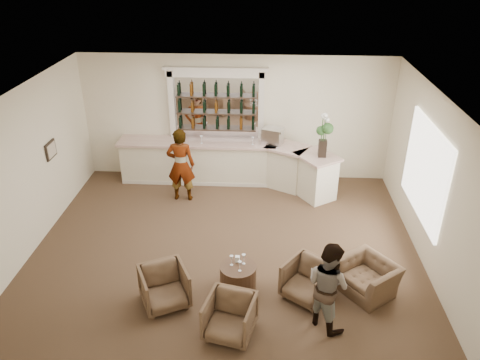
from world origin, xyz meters
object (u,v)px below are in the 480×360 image
object	(u,v)px
bar_counter	(229,164)
armchair_center	(230,317)
armchair_left	(164,287)
flower_vase	(324,132)
guest	(328,285)
sommelier	(181,165)
cocktail_table	(238,277)
espresso_machine	(273,136)
armchair_far	(368,277)
armchair_right	(308,280)

from	to	relation	value
bar_counter	armchair_center	bearing A→B (deg)	-85.31
armchair_left	flower_vase	world-z (taller)	flower_vase
guest	sommelier	bearing A→B (deg)	-4.28
cocktail_table	flower_vase	size ratio (longest dim) A/B	0.61
bar_counter	espresso_machine	size ratio (longest dim) A/B	11.94
armchair_far	armchair_right	bearing A→B (deg)	-117.47
bar_counter	espresso_machine	world-z (taller)	espresso_machine
bar_counter	armchair_left	size ratio (longest dim) A/B	7.11
guest	armchair_far	size ratio (longest dim) A/B	1.66
armchair_right	espresso_machine	size ratio (longest dim) A/B	1.65
guest	espresso_machine	xyz separation A→B (m)	(-0.89, 5.07, 0.55)
armchair_left	guest	bearing A→B (deg)	-32.67
sommelier	guest	size ratio (longest dim) A/B	1.16
cocktail_table	sommelier	bearing A→B (deg)	115.72
sommelier	armchair_left	world-z (taller)	sommelier
sommelier	armchair_right	size ratio (longest dim) A/B	2.36
armchair_left	espresso_machine	size ratio (longest dim) A/B	1.68
flower_vase	armchair_right	bearing A→B (deg)	-98.40
bar_counter	espresso_machine	bearing A→B (deg)	3.35
armchair_far	armchair_left	bearing A→B (deg)	-119.92
armchair_center	espresso_machine	size ratio (longest dim) A/B	1.63
guest	armchair_left	size ratio (longest dim) A/B	2.00
guest	armchair_right	size ratio (longest dim) A/B	2.04
sommelier	flower_vase	xyz separation A→B (m)	(3.40, 0.25, 0.83)
cocktail_table	flower_vase	bearing A→B (deg)	63.04
armchair_right	sommelier	bearing A→B (deg)	165.27
guest	armchair_left	distance (m)	2.84
armchair_center	armchair_right	world-z (taller)	armchair_right
armchair_left	flower_vase	distance (m)	5.27
armchair_right	flower_vase	bearing A→B (deg)	117.36
armchair_left	armchair_far	xyz separation A→B (m)	(3.64, 0.54, -0.05)
cocktail_table	sommelier	world-z (taller)	sommelier
guest	armchair_far	xyz separation A→B (m)	(0.85, 0.86, -0.49)
armchair_right	bar_counter	bearing A→B (deg)	147.76
bar_counter	armchair_far	world-z (taller)	bar_counter
armchair_left	armchair_center	distance (m)	1.37
sommelier	armchair_center	size ratio (longest dim) A/B	2.38
armchair_center	guest	bearing A→B (deg)	25.85
cocktail_table	armchair_far	distance (m)	2.37
cocktail_table	armchair_far	world-z (taller)	armchair_far
armchair_left	armchair_far	bearing A→B (deg)	-17.76
armchair_center	armchair_far	xyz separation A→B (m)	(2.43, 1.20, -0.04)
guest	armchair_far	world-z (taller)	guest
armchair_left	armchair_center	bearing A→B (deg)	-54.79
armchair_center	espresso_machine	bearing A→B (deg)	96.43
armchair_left	armchair_right	bearing A→B (deg)	-18.84
guest	armchair_center	size ratio (longest dim) A/B	2.05
bar_counter	guest	world-z (taller)	guest
guest	flower_vase	distance (m)	4.47
bar_counter	flower_vase	world-z (taller)	flower_vase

